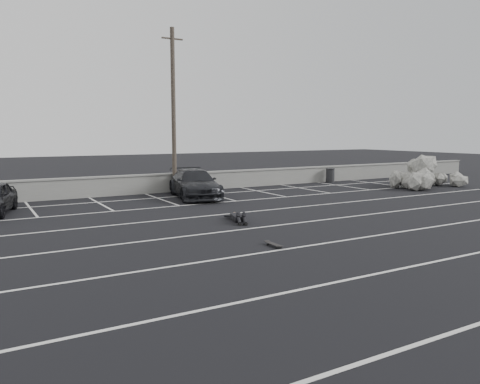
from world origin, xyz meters
TOP-DOWN VIEW (x-y plane):
  - ground at (0.00, 0.00)m, footprint 120.00×120.00m
  - seawall at (0.00, 14.00)m, footprint 50.00×0.45m
  - stall_lines at (-0.08, 4.41)m, footprint 36.00×20.05m
  - car_right at (-0.24, 11.19)m, footprint 3.00×5.30m
  - utility_pole at (-0.52, 13.20)m, footprint 1.18×0.24m
  - trash_bin at (10.69, 13.35)m, footprint 0.69×0.69m
  - riprap_pile at (13.61, 8.36)m, footprint 5.58×3.17m
  - person at (-1.47, 4.64)m, footprint 2.20×2.76m
  - skateboard at (-2.61, 0.43)m, footprint 0.19×0.68m

SIDE VIEW (x-z plane):
  - ground at x=0.00m, z-range 0.00..0.00m
  - stall_lines at x=-0.08m, z-range 0.00..0.01m
  - skateboard at x=-2.61m, z-range 0.02..0.10m
  - person at x=-1.47m, z-range 0.00..0.45m
  - riprap_pile at x=13.61m, z-range -0.08..0.98m
  - trash_bin at x=10.69m, z-range 0.01..0.96m
  - seawall at x=0.00m, z-range 0.02..1.08m
  - car_right at x=-0.24m, z-range 0.00..1.45m
  - utility_pole at x=-0.52m, z-range 0.06..8.90m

